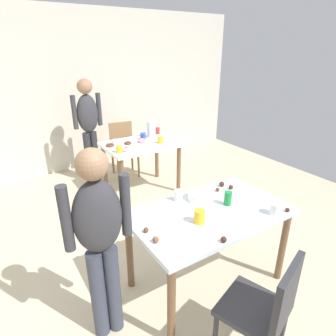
% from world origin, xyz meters
% --- Properties ---
extents(ground_plane, '(6.40, 6.40, 0.00)m').
position_xyz_m(ground_plane, '(0.00, 0.00, 0.00)').
color(ground_plane, beige).
extents(wall_back, '(6.40, 0.10, 2.60)m').
position_xyz_m(wall_back, '(0.00, 3.20, 1.30)').
color(wall_back, beige).
rests_on(wall_back, ground_plane).
extents(dining_table_near, '(1.32, 0.78, 0.75)m').
position_xyz_m(dining_table_near, '(0.12, -0.19, 0.66)').
color(dining_table_near, silver).
rests_on(dining_table_near, ground_plane).
extents(dining_table_far, '(1.01, 0.75, 0.75)m').
position_xyz_m(dining_table_far, '(0.49, 1.75, 0.64)').
color(dining_table_far, white).
rests_on(dining_table_far, ground_plane).
extents(chair_near_table, '(0.51, 0.51, 0.87)m').
position_xyz_m(chair_near_table, '(-0.05, -0.95, 0.50)').
color(chair_near_table, '#2D2D33').
rests_on(chair_near_table, ground_plane).
extents(chair_far_table, '(0.45, 0.45, 0.87)m').
position_xyz_m(chair_far_table, '(0.54, 2.48, 0.50)').
color(chair_far_table, olive).
rests_on(chair_far_table, ground_plane).
extents(person_girl_near, '(0.46, 0.23, 1.47)m').
position_xyz_m(person_girl_near, '(-0.82, -0.17, 0.88)').
color(person_girl_near, '#383D4C').
rests_on(person_girl_near, ground_plane).
extents(person_adult_far, '(0.45, 0.22, 1.60)m').
position_xyz_m(person_adult_far, '(-0.00, 2.48, 0.96)').
color(person_adult_far, '#28282D').
rests_on(person_adult_far, ground_plane).
extents(mixing_bowl, '(0.21, 0.21, 0.07)m').
position_xyz_m(mixing_bowl, '(0.17, 0.02, 0.78)').
color(mixing_bowl, white).
rests_on(mixing_bowl, dining_table_near).
extents(soda_can, '(0.07, 0.07, 0.12)m').
position_xyz_m(soda_can, '(0.32, -0.18, 0.81)').
color(soda_can, '#198438').
rests_on(soda_can, dining_table_near).
extents(fork_near, '(0.17, 0.02, 0.01)m').
position_xyz_m(fork_near, '(0.63, -0.35, 0.75)').
color(fork_near, silver).
rests_on(fork_near, dining_table_near).
extents(cup_near_0, '(0.09, 0.09, 0.10)m').
position_xyz_m(cup_near_0, '(0.53, -0.51, 0.80)').
color(cup_near_0, white).
rests_on(cup_near_0, dining_table_near).
extents(cup_near_1, '(0.07, 0.07, 0.10)m').
position_xyz_m(cup_near_1, '(0.00, 0.11, 0.80)').
color(cup_near_1, white).
rests_on(cup_near_1, dining_table_near).
extents(cup_near_2, '(0.08, 0.08, 0.11)m').
position_xyz_m(cup_near_2, '(-0.06, -0.27, 0.80)').
color(cup_near_2, yellow).
rests_on(cup_near_2, dining_table_near).
extents(cake_ball_0, '(0.04, 0.04, 0.04)m').
position_xyz_m(cake_ball_0, '(-0.47, -0.16, 0.77)').
color(cake_ball_0, brown).
rests_on(cake_ball_0, dining_table_near).
extents(cake_ball_1, '(0.05, 0.05, 0.05)m').
position_xyz_m(cake_ball_1, '(-0.47, -0.30, 0.77)').
color(cake_ball_1, brown).
rests_on(cake_ball_1, dining_table_near).
extents(cake_ball_2, '(0.05, 0.05, 0.05)m').
position_xyz_m(cake_ball_2, '(-0.48, 0.17, 0.77)').
color(cake_ball_2, '#3D2319').
rests_on(cake_ball_2, dining_table_near).
extents(cake_ball_3, '(0.05, 0.05, 0.05)m').
position_xyz_m(cake_ball_3, '(0.52, 0.10, 0.78)').
color(cake_ball_3, '#3D2319').
rests_on(cake_ball_3, dining_table_near).
extents(cake_ball_4, '(0.04, 0.04, 0.04)m').
position_xyz_m(cake_ball_4, '(0.65, -0.54, 0.77)').
color(cake_ball_4, '#3D2319').
rests_on(cake_ball_4, dining_table_near).
extents(cake_ball_5, '(0.04, 0.04, 0.04)m').
position_xyz_m(cake_ball_5, '(0.55, 0.01, 0.77)').
color(cake_ball_5, '#3D2319').
rests_on(cake_ball_5, dining_table_near).
extents(cake_ball_6, '(0.04, 0.04, 0.04)m').
position_xyz_m(cake_ball_6, '(0.41, 0.05, 0.77)').
color(cake_ball_6, brown).
rests_on(cake_ball_6, dining_table_near).
extents(cake_ball_7, '(0.04, 0.04, 0.04)m').
position_xyz_m(cake_ball_7, '(-0.07, -0.56, 0.77)').
color(cake_ball_7, '#3D2319').
rests_on(cake_ball_7, dining_table_near).
extents(pitcher_far, '(0.13, 0.13, 0.24)m').
position_xyz_m(pitcher_far, '(0.76, 1.93, 0.87)').
color(pitcher_far, white).
rests_on(pitcher_far, dining_table_far).
extents(cup_far_0, '(0.08, 0.08, 0.09)m').
position_xyz_m(cup_far_0, '(0.07, 1.55, 0.80)').
color(cup_far_0, yellow).
rests_on(cup_far_0, dining_table_far).
extents(cup_far_1, '(0.08, 0.08, 0.09)m').
position_xyz_m(cup_far_1, '(0.72, 1.60, 0.80)').
color(cup_far_1, yellow).
rests_on(cup_far_1, dining_table_far).
extents(cup_far_2, '(0.08, 0.08, 0.10)m').
position_xyz_m(cup_far_2, '(0.93, 2.03, 0.80)').
color(cup_far_2, red).
rests_on(cup_far_2, dining_table_far).
extents(cup_far_3, '(0.08, 0.08, 0.09)m').
position_xyz_m(cup_far_3, '(0.61, 1.89, 0.80)').
color(cup_far_3, '#3351B2').
rests_on(cup_far_3, dining_table_far).
extents(donut_far_0, '(0.14, 0.14, 0.04)m').
position_xyz_m(donut_far_0, '(0.17, 1.59, 0.77)').
color(donut_far_0, pink).
rests_on(donut_far_0, dining_table_far).
extents(donut_far_1, '(0.14, 0.14, 0.04)m').
position_xyz_m(donut_far_1, '(0.54, 1.77, 0.77)').
color(donut_far_1, pink).
rests_on(donut_far_1, dining_table_far).
extents(donut_far_2, '(0.10, 0.10, 0.03)m').
position_xyz_m(donut_far_2, '(0.32, 1.81, 0.77)').
color(donut_far_2, brown).
rests_on(donut_far_2, dining_table_far).
extents(donut_far_3, '(0.11, 0.11, 0.03)m').
position_xyz_m(donut_far_3, '(0.21, 2.00, 0.77)').
color(donut_far_3, white).
rests_on(donut_far_3, dining_table_far).
extents(donut_far_4, '(0.11, 0.11, 0.03)m').
position_xyz_m(donut_far_4, '(0.07, 1.85, 0.77)').
color(donut_far_4, brown).
rests_on(donut_far_4, dining_table_far).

